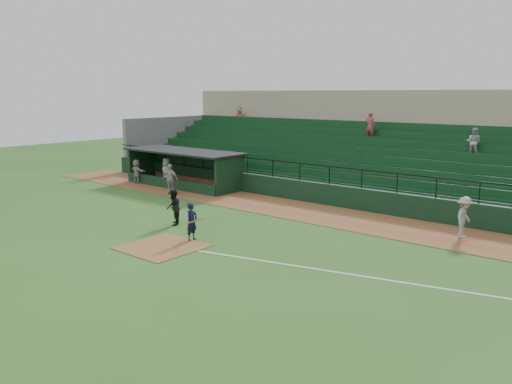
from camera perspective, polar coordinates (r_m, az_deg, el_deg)
The scene contains 12 objects.
ground at distance 21.91m, azimuth -8.42°, elevation -5.52°, with size 90.00×90.00×0.00m, color #28561C.
warning_track at distance 27.69m, azimuth 3.97°, elevation -1.90°, with size 40.00×4.00×0.03m, color brown.
home_plate_dirt at distance 21.28m, azimuth -10.43°, elevation -6.04°, with size 3.00×3.00×0.03m, color brown.
foul_line at distance 18.09m, azimuth 12.07°, elevation -9.23°, with size 18.00×0.09×0.01m, color white.
stadium_structure at distance 34.45m, azimuth 12.29°, elevation 4.28°, with size 38.00×13.08×6.40m.
dugout at distance 35.00m, azimuth -7.56°, elevation 2.93°, with size 8.90×3.20×2.42m.
batter_at_plate at distance 21.83m, azimuth -7.19°, elevation -3.31°, with size 1.03×0.69×1.64m.
umpire at distance 24.50m, azimuth -9.22°, elevation -1.70°, with size 0.84×0.65×1.72m, color black.
runner at distance 23.70m, azimuth 22.26°, elevation -2.64°, with size 1.17×0.67×1.81m, color #9F9B95.
dugout_player_a at distance 31.90m, azimuth -9.60°, elevation 1.43°, with size 1.10×0.46×1.88m, color #AAA59F.
dugout_player_b at distance 34.62m, azimuth -9.96°, elevation 2.19°, with size 0.93×0.61×1.91m, color gray.
dugout_player_c at distance 36.16m, azimuth -13.19°, elevation 2.25°, with size 1.55×0.49×1.67m, color #A6A09B.
Camera 1 is at (15.71, -13.95, 6.18)m, focal length 35.76 mm.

